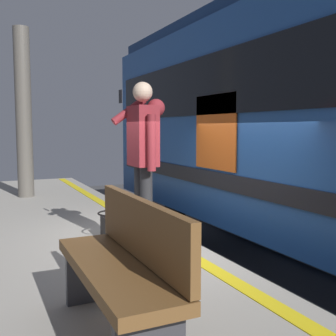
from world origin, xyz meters
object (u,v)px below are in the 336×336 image
(station_column, at_px, (24,113))
(bench, at_px, (123,263))
(handbag, at_px, (112,227))
(passenger, at_px, (144,151))

(station_column, relative_size, bench, 2.22)
(handbag, bearing_deg, bench, 164.58)
(station_column, bearing_deg, bench, 179.88)
(handbag, xyz_separation_m, station_column, (3.78, 0.62, 1.51))
(passenger, relative_size, station_column, 0.56)
(station_column, bearing_deg, handbag, -170.69)
(passenger, xyz_separation_m, handbag, (0.55, 0.21, -0.96))
(passenger, relative_size, handbag, 4.71)
(passenger, distance_m, handbag, 1.12)
(bench, bearing_deg, passenger, -25.66)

